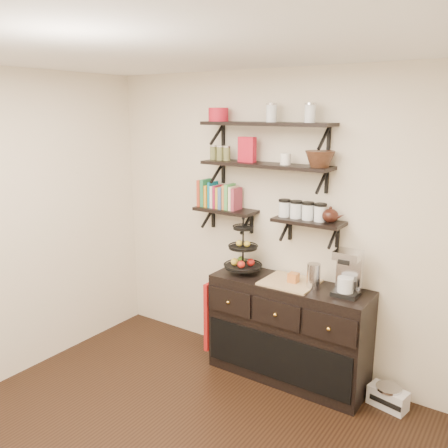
% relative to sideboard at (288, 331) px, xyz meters
% --- Properties ---
extents(ceiling, '(3.50, 3.50, 0.02)m').
position_rel_sideboard_xyz_m(ceiling, '(-0.32, -1.51, 2.25)').
color(ceiling, white).
rests_on(ceiling, back_wall).
extents(back_wall, '(3.50, 0.02, 2.70)m').
position_rel_sideboard_xyz_m(back_wall, '(-0.32, 0.24, 0.90)').
color(back_wall, beige).
rests_on(back_wall, ground).
extents(right_wall, '(0.02, 3.50, 2.70)m').
position_rel_sideboard_xyz_m(right_wall, '(1.43, -1.51, 0.90)').
color(right_wall, beige).
rests_on(right_wall, ground).
extents(shelf_top, '(1.20, 0.27, 0.23)m').
position_rel_sideboard_xyz_m(shelf_top, '(-0.32, 0.10, 1.78)').
color(shelf_top, black).
rests_on(shelf_top, back_wall).
extents(shelf_mid, '(1.20, 0.27, 0.23)m').
position_rel_sideboard_xyz_m(shelf_mid, '(-0.32, 0.10, 1.43)').
color(shelf_mid, black).
rests_on(shelf_mid, back_wall).
extents(shelf_low_left, '(0.60, 0.25, 0.23)m').
position_rel_sideboard_xyz_m(shelf_low_left, '(-0.74, 0.12, 0.98)').
color(shelf_low_left, black).
rests_on(shelf_low_left, back_wall).
extents(shelf_low_right, '(0.60, 0.25, 0.23)m').
position_rel_sideboard_xyz_m(shelf_low_right, '(0.10, 0.12, 0.98)').
color(shelf_low_right, black).
rests_on(shelf_low_right, back_wall).
extents(cookbooks, '(0.43, 0.15, 0.26)m').
position_rel_sideboard_xyz_m(cookbooks, '(-0.79, 0.12, 1.11)').
color(cookbooks, '#AA3920').
rests_on(cookbooks, shelf_low_left).
extents(glass_canisters, '(0.43, 0.10, 0.13)m').
position_rel_sideboard_xyz_m(glass_canisters, '(0.03, 0.12, 1.06)').
color(glass_canisters, silver).
rests_on(glass_canisters, shelf_low_right).
extents(sideboard, '(1.40, 0.50, 0.92)m').
position_rel_sideboard_xyz_m(sideboard, '(0.00, 0.00, 0.00)').
color(sideboard, black).
rests_on(sideboard, floor).
extents(fruit_stand, '(0.34, 0.34, 0.50)m').
position_rel_sideboard_xyz_m(fruit_stand, '(-0.47, 0.00, 0.62)').
color(fruit_stand, black).
rests_on(fruit_stand, sideboard).
extents(candle, '(0.08, 0.08, 0.08)m').
position_rel_sideboard_xyz_m(candle, '(0.03, 0.00, 0.50)').
color(candle, '#B6632A').
rests_on(candle, sideboard).
extents(coffee_maker, '(0.21, 0.20, 0.37)m').
position_rel_sideboard_xyz_m(coffee_maker, '(0.50, 0.03, 0.62)').
color(coffee_maker, black).
rests_on(coffee_maker, sideboard).
extents(thermal_carafe, '(0.11, 0.11, 0.22)m').
position_rel_sideboard_xyz_m(thermal_carafe, '(0.22, -0.02, 0.56)').
color(thermal_carafe, silver).
rests_on(thermal_carafe, sideboard).
extents(apron, '(0.04, 0.28, 0.66)m').
position_rel_sideboard_xyz_m(apron, '(-0.73, -0.10, 0.02)').
color(apron, '#A51311').
rests_on(apron, sideboard).
extents(radio, '(0.33, 0.24, 0.18)m').
position_rel_sideboard_xyz_m(radio, '(0.88, 0.06, -0.36)').
color(radio, silver).
rests_on(radio, floor).
extents(recipe_box, '(0.16, 0.07, 0.22)m').
position_rel_sideboard_xyz_m(recipe_box, '(-0.51, 0.10, 1.56)').
color(recipe_box, '#B11426').
rests_on(recipe_box, shelf_mid).
extents(walnut_bowl, '(0.24, 0.24, 0.13)m').
position_rel_sideboard_xyz_m(walnut_bowl, '(0.18, 0.10, 1.51)').
color(walnut_bowl, black).
rests_on(walnut_bowl, shelf_mid).
extents(ramekins, '(0.09, 0.09, 0.10)m').
position_rel_sideboard_xyz_m(ramekins, '(-0.13, 0.10, 1.50)').
color(ramekins, white).
rests_on(ramekins, shelf_mid).
extents(teapot, '(0.19, 0.14, 0.14)m').
position_rel_sideboard_xyz_m(teapot, '(0.29, 0.12, 1.07)').
color(teapot, black).
rests_on(teapot, shelf_low_right).
extents(red_pot, '(0.18, 0.18, 0.12)m').
position_rel_sideboard_xyz_m(red_pot, '(-0.81, 0.10, 1.86)').
color(red_pot, '#B11426').
rests_on(red_pot, shelf_top).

